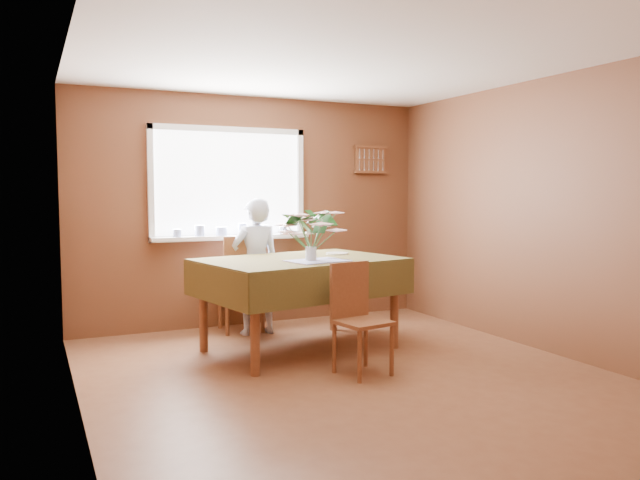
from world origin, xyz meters
name	(u,v)px	position (x,y,z in m)	size (l,w,h in m)	color
floor	(349,376)	(0.00, 0.00, 0.00)	(4.50, 4.50, 0.00)	brown
ceiling	(351,56)	(0.00, 0.00, 2.50)	(4.50, 4.50, 0.00)	white
wall_back	(255,211)	(0.00, 2.25, 1.25)	(4.00, 4.00, 0.00)	brown
wall_front	(581,239)	(0.00, -2.25, 1.25)	(4.00, 4.00, 0.00)	brown
wall_left	(75,225)	(-2.00, 0.00, 1.25)	(4.50, 4.50, 0.00)	brown
wall_right	(543,215)	(2.00, 0.00, 1.25)	(4.50, 4.50, 0.00)	brown
window_assembly	(230,202)	(-0.30, 2.20, 1.35)	(1.72, 0.20, 1.22)	white
spoon_rack	(371,159)	(1.45, 2.22, 1.85)	(0.44, 0.05, 0.33)	brown
dining_table	(300,270)	(-0.02, 0.94, 0.75)	(1.95, 1.51, 0.86)	brown
chair_far	(243,280)	(-0.28, 1.85, 0.55)	(0.47, 0.47, 1.01)	brown
chair_near	(357,312)	(0.11, 0.08, 0.49)	(0.44, 0.44, 0.89)	brown
seated_woman	(256,266)	(-0.18, 1.73, 0.70)	(0.51, 0.34, 1.40)	white
flower_bouquet	(311,229)	(-0.01, 0.73, 1.14)	(0.51, 0.51, 0.44)	white
side_plate	(337,253)	(0.47, 1.15, 0.86)	(0.22, 0.22, 0.01)	white
table_knife	(338,259)	(0.24, 0.68, 0.86)	(0.02, 0.23, 0.00)	silver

